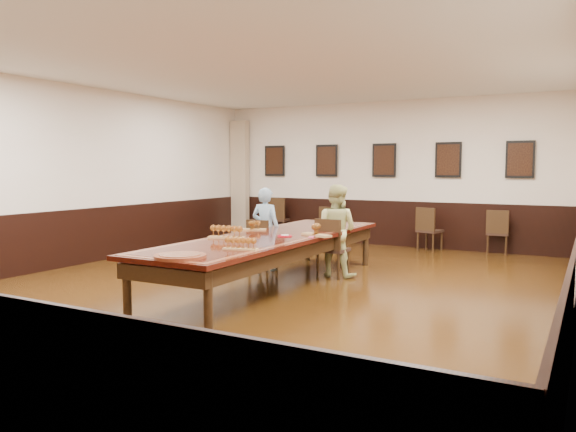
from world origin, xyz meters
The scene contains 23 objects.
floor centered at (0.00, 0.00, -0.01)m, with size 8.00×10.00×0.02m, color black.
ceiling centered at (0.00, 0.00, 3.21)m, with size 8.00×10.00×0.02m, color white.
wall_back centered at (0.00, 5.01, 1.60)m, with size 8.00×0.02×3.20m, color #F2DFCA.
wall_left centered at (-4.01, 0.00, 1.60)m, with size 0.02×10.00×3.20m, color #F2DFCA.
chair_man centered at (-0.75, 0.99, 0.44)m, with size 0.41×0.45×0.88m, color black, non-canonical shape.
chair_woman centered at (0.51, 1.07, 0.47)m, with size 0.44×0.48×0.94m, color black, non-canonical shape.
spare_chair_a centered at (-2.59, 4.78, 0.51)m, with size 0.48×0.52×1.02m, color black, non-canonical shape.
spare_chair_b centered at (-1.21, 4.73, 0.42)m, with size 0.40×0.43×0.85m, color black, non-canonical shape.
spare_chair_c centered at (1.15, 4.55, 0.46)m, with size 0.43×0.47×0.92m, color black, non-canonical shape.
spare_chair_d centered at (2.45, 4.82, 0.45)m, with size 0.42×0.46×0.90m, color black, non-canonical shape.
person_man centered at (-0.75, 1.08, 0.70)m, with size 0.51×0.34×1.41m, color teal.
person_woman centered at (0.51, 1.17, 0.74)m, with size 0.73×0.57×1.47m, color #CAC97E.
pink_phone centered at (0.60, 0.09, 0.76)m, with size 0.07×0.14×0.01m, color #CF456E.
curtain centered at (-3.75, 4.82, 1.45)m, with size 0.45×0.18×2.90m, color tan.
wainscoting centered at (0.00, 0.00, 0.50)m, with size 8.00×10.00×1.00m.
conference_table centered at (0.00, 0.00, 0.61)m, with size 1.40×5.00×0.76m.
posters centered at (0.00, 4.94, 1.90)m, with size 6.14×0.04×0.74m.
flight_a centered at (-0.59, 0.44, 0.82)m, with size 0.43×0.28×0.15m.
flight_b centered at (0.60, 0.26, 0.84)m, with size 0.52×0.32×0.19m.
flight_c centered at (-0.38, -0.61, 0.84)m, with size 0.53×0.25×0.19m.
flight_d centered at (0.40, -1.43, 0.82)m, with size 0.44×0.22×0.16m.
red_plate_grp centered at (0.23, -0.01, 0.76)m, with size 0.21×0.21×0.03m.
carved_platter centered at (0.14, -2.23, 0.77)m, with size 0.74×0.74×0.05m.
Camera 1 is at (4.11, -7.02, 1.75)m, focal length 35.00 mm.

